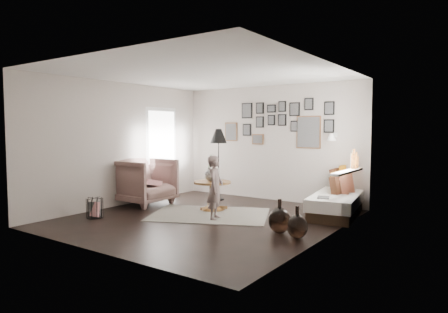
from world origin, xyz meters
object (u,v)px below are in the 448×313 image
Objects in this scene: vase at (210,173)px; armchair at (145,181)px; magazine_basket at (95,208)px; daybed at (338,200)px; demijohn_small at (297,226)px; floor_lamp at (219,139)px; child at (215,188)px; pedestal_table at (212,197)px; demijohn_large at (280,220)px.

armchair is at bearing -166.62° from vase.
daybed is at bearing 37.98° from magazine_basket.
daybed is 1.97m from demijohn_small.
vase is 2.61m from demijohn_small.
floor_lamp reaches higher than daybed.
demijohn_small is at bearing -121.37° from child.
floor_lamp reaches higher than magazine_basket.
magazine_basket is (-1.36, -1.78, -0.09)m from pedestal_table.
magazine_basket is at bearing -150.60° from daybed.
armchair is 1.50m from magazine_basket.
pedestal_table is 1.40× the size of vase.
armchair is 3.02× the size of magazine_basket.
pedestal_table is 0.88m from child.
vase reaches higher than demijohn_large.
floor_lamp is 3.15m from magazine_basket.
floor_lamp is at bearing -37.08° from armchair.
demijohn_large is at bearing -36.62° from floor_lamp.
vase reaches higher than magazine_basket.
floor_lamp is (-0.57, 1.01, 1.13)m from pedestal_table.
daybed is at bearing -0.07° from floor_lamp.
armchair is 0.67× the size of floor_lamp.
demijohn_small is at bearing -99.95° from armchair.
floor_lamp reaches higher than pedestal_table.
floor_lamp is (-2.78, 0.00, 1.11)m from daybed.
vase is at bearing 165.96° from pedestal_table.
demijohn_small reaches higher than magazine_basket.
child is (-1.74, 0.33, 0.39)m from demijohn_small.
vase reaches higher than armchair.
floor_lamp is (0.99, 1.34, 0.90)m from armchair.
demijohn_large is at bearing -98.94° from armchair.
floor_lamp is at bearing 116.33° from vase.
demijohn_small is at bearing -22.92° from pedestal_table.
demijohn_small is 1.81m from child.
pedestal_table is 2.43m from daybed.
child is (-1.39, 0.21, 0.37)m from demijohn_large.
floor_lamp is 1.42× the size of child.
vase is 1.08× the size of demijohn_small.
demijohn_large is 1.45m from child.
armchair reaches higher than pedestal_table.
pedestal_table is at bearing -60.56° from floor_lamp.
pedestal_table is at bearing -78.63° from armchair.
demijohn_large is 0.47× the size of child.
vase is 2.54m from daybed.
demijohn_large reaches higher than magazine_basket.
demijohn_large is (3.48, -0.51, -0.29)m from armchair.
child is at bearing -49.95° from pedestal_table.
armchair is at bearing -167.99° from pedestal_table.
magazine_basket is 0.31× the size of child.
pedestal_table is 0.65× the size of child.
magazine_basket is (-0.79, -2.79, -1.22)m from floor_lamp.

